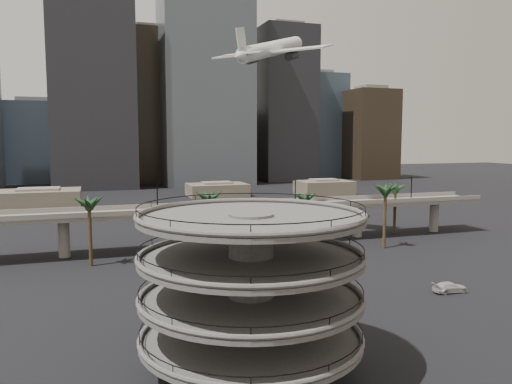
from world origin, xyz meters
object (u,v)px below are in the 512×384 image
object	(u,v)px
parking_ramp	(251,278)
car_a	(223,315)
airborne_jet	(271,50)
car_b	(319,275)
overpass	(225,213)
car_c	(450,287)

from	to	relation	value
parking_ramp	car_a	world-z (taller)	parking_ramp
airborne_jet	car_b	bearing A→B (deg)	-140.22
overpass	car_c	xyz separation A→B (m)	(24.17, -43.27, -6.54)
parking_ramp	car_a	size ratio (longest dim) A/B	5.08
car_a	car_b	world-z (taller)	car_a
airborne_jet	car_b	xyz separation A→B (m)	(-6.60, -41.63, -44.24)
car_c	overpass	bearing A→B (deg)	31.56
car_a	car_c	xyz separation A→B (m)	(36.08, 0.49, 0.05)
car_a	car_b	bearing A→B (deg)	-67.52
car_b	airborne_jet	bearing A→B (deg)	4.55
overpass	car_b	world-z (taller)	overpass
airborne_jet	car_b	distance (m)	61.10
overpass	car_a	bearing A→B (deg)	-105.23
car_b	car_c	world-z (taller)	car_c
car_b	car_c	bearing A→B (deg)	-116.14
airborne_jet	car_b	world-z (taller)	airborne_jet
overpass	car_b	xyz separation A→B (m)	(8.37, -30.15, -6.67)
overpass	airborne_jet	xyz separation A→B (m)	(14.97, 11.48, 37.57)
overpass	car_b	bearing A→B (deg)	-74.48
car_c	car_b	bearing A→B (deg)	52.67
airborne_jet	car_a	size ratio (longest dim) A/B	6.42
parking_ramp	car_c	bearing A→B (deg)	22.93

